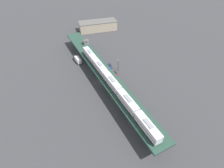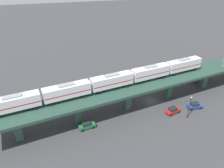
% 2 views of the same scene
% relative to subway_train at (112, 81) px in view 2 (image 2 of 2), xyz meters
% --- Properties ---
extents(ground_plane, '(400.00, 400.00, 0.00)m').
position_rel_subway_train_xyz_m(ground_plane, '(-0.89, 12.82, -9.60)').
color(ground_plane, '#38383A').
extents(elevated_viaduct, '(24.57, 92.03, 7.06)m').
position_rel_subway_train_xyz_m(elevated_viaduct, '(-0.86, 12.66, -3.52)').
color(elevated_viaduct, '#244135').
rests_on(elevated_viaduct, ground).
extents(subway_train, '(13.81, 61.91, 4.45)m').
position_rel_subway_train_xyz_m(subway_train, '(0.00, 0.00, 0.00)').
color(subway_train, silver).
rests_on(subway_train, elevated_viaduct).
extents(street_car_green, '(2.47, 4.62, 1.89)m').
position_rel_subway_train_xyz_m(street_car_green, '(6.33, -8.54, -8.66)').
color(street_car_green, '#1E6638').
rests_on(street_car_green, ground).
extents(street_car_blue, '(2.21, 4.53, 1.89)m').
position_rel_subway_train_xyz_m(street_car_blue, '(5.89, 23.80, -8.66)').
color(street_car_blue, '#233D93').
rests_on(street_car_blue, ground).
extents(street_car_red, '(2.77, 4.70, 1.89)m').
position_rel_subway_train_xyz_m(street_car_red, '(6.38, 16.31, -8.66)').
color(street_car_red, '#AD1E1E').
rests_on(street_car_red, ground).
extents(delivery_truck, '(3.89, 7.53, 3.20)m').
position_rel_subway_train_xyz_m(delivery_truck, '(-10.39, 34.47, -7.84)').
color(delivery_truck, '#333338').
rests_on(delivery_truck, ground).
extents(street_lamp, '(0.44, 0.44, 6.94)m').
position_rel_subway_train_xyz_m(street_lamp, '(9.42, 19.21, -5.49)').
color(street_lamp, black).
rests_on(street_lamp, ground).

